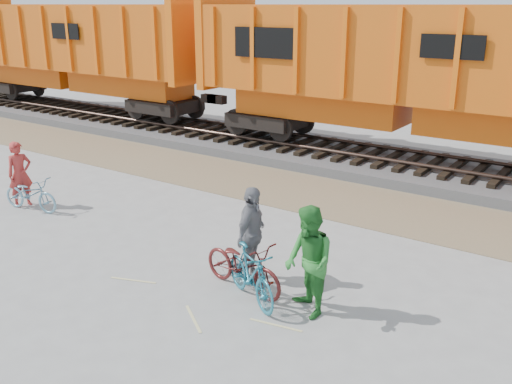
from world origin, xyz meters
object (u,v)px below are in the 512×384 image
hopper_car_center (416,72)px  person_man (309,262)px  bicycle_teal (251,275)px  hopper_car_left (77,49)px  person_solo (20,174)px  bicycle_blue (31,194)px  person_woman (251,235)px  bicycle_maroon (243,265)px

hopper_car_center → person_man: bearing=-79.6°
bicycle_teal → hopper_car_left: bearing=87.9°
person_solo → person_man: bearing=-79.0°
hopper_car_left → hopper_car_center: 15.00m
bicycle_blue → hopper_car_center: bearing=-46.8°
hopper_car_left → person_man: size_ratio=7.58×
hopper_car_left → bicycle_teal: bearing=-30.4°
hopper_car_left → person_solo: hopper_car_left is taller
bicycle_teal → person_woman: (-0.45, 0.66, 0.41)m
person_man → person_woman: (-1.45, 0.46, -0.03)m
bicycle_teal → person_woman: person_woman is taller
person_woman → bicycle_maroon: bearing=-178.2°
hopper_car_left → person_man: 19.03m
person_man → bicycle_maroon: bearing=-146.3°
hopper_car_center → bicycle_teal: size_ratio=8.57×
hopper_car_left → person_solo: 11.91m
bicycle_blue → bicycle_teal: size_ratio=0.98×
hopper_car_center → person_man: (1.65, -8.98, -2.08)m
person_solo → bicycle_maroon: bearing=-79.2°
hopper_car_left → bicycle_teal: 18.31m
hopper_car_center → person_solo: hopper_car_center is taller
bicycle_blue → bicycle_maroon: size_ratio=0.89×
bicycle_blue → bicycle_maroon: (6.71, -0.36, 0.05)m
bicycle_maroon → person_man: (1.35, -0.06, 0.45)m
hopper_car_center → person_woman: 8.78m
bicycle_teal → person_solo: person_solo is taller
person_woman → bicycle_teal: bearing=-158.0°
hopper_car_left → person_solo: (8.09, -8.46, -2.18)m
person_solo → person_woman: 7.11m
hopper_car_center → bicycle_maroon: (0.30, -8.92, -2.53)m
bicycle_teal → person_solo: 7.60m
bicycle_blue → person_man: person_man is taller
bicycle_maroon → person_man: size_ratio=0.98×
bicycle_teal → person_man: person_man is taller
bicycle_blue → person_solo: 0.65m
person_woman → hopper_car_left: bearing=48.5°
bicycle_teal → person_man: 1.11m
bicycle_maroon → person_man: bearing=-82.8°
bicycle_blue → person_man: size_ratio=0.87×
hopper_car_left → hopper_car_center: same height
person_solo → person_woman: size_ratio=0.92×
person_man → person_woman: person_man is taller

